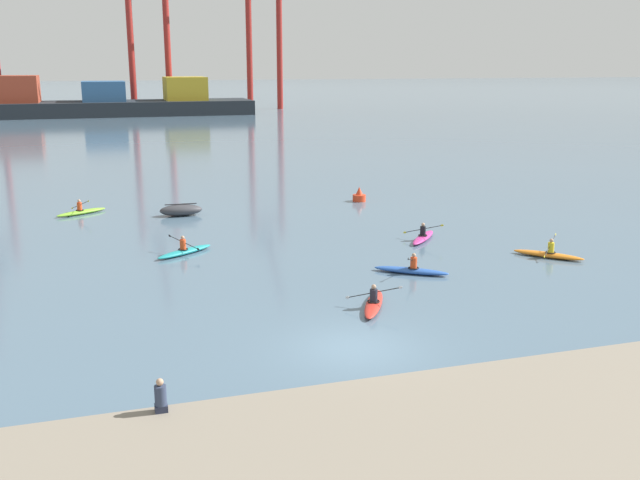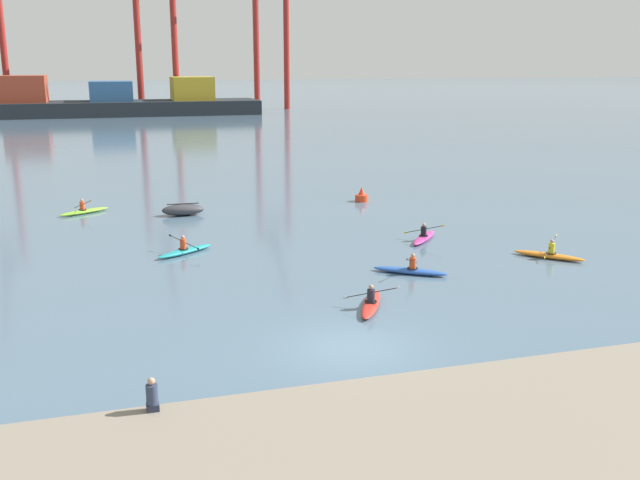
{
  "view_description": "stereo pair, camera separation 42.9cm",
  "coord_description": "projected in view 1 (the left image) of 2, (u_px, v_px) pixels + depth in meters",
  "views": [
    {
      "loc": [
        -7.69,
        -20.87,
        9.19
      ],
      "look_at": [
        2.6,
        12.32,
        0.6
      ],
      "focal_mm": 40.16,
      "sensor_mm": 36.0,
      "label": 1
    },
    {
      "loc": [
        -7.28,
        -20.99,
        9.19
      ],
      "look_at": [
        2.6,
        12.32,
        0.6
      ],
      "focal_mm": 40.16,
      "sensor_mm": 36.0,
      "label": 2
    }
  ],
  "objects": [
    {
      "name": "kayak_orange",
      "position": [
        549.0,
        254.0,
        34.8
      ],
      "size": [
        2.72,
        2.93,
        1.02
      ],
      "color": "orange",
      "rests_on": "ground"
    },
    {
      "name": "kayak_magenta",
      "position": [
        423.0,
        237.0,
        38.28
      ],
      "size": [
        2.67,
        2.97,
        0.97
      ],
      "color": "#C13384",
      "rests_on": "ground"
    },
    {
      "name": "capsized_dinghy",
      "position": [
        181.0,
        210.0,
        44.34
      ],
      "size": [
        2.64,
        1.19,
        0.76
      ],
      "color": "#38383D",
      "rests_on": "ground"
    },
    {
      "name": "kayak_red",
      "position": [
        374.0,
        303.0,
        27.69
      ],
      "size": [
        2.11,
        3.29,
        0.95
      ],
      "color": "red",
      "rests_on": "ground"
    },
    {
      "name": "ground_plane",
      "position": [
        355.0,
        348.0,
        23.76
      ],
      "size": [
        800.0,
        800.0,
        0.0
      ],
      "primitive_type": "plane",
      "color": "slate"
    },
    {
      "name": "channel_buoy",
      "position": [
        359.0,
        196.0,
        48.99
      ],
      "size": [
        0.9,
        0.9,
        1.0
      ],
      "color": "red",
      "rests_on": "ground"
    },
    {
      "name": "kayak_blue",
      "position": [
        411.0,
        270.0,
        32.14
      ],
      "size": [
        3.11,
        2.48,
        1.02
      ],
      "color": "#2856B2",
      "rests_on": "ground"
    },
    {
      "name": "gantry_crane_east_mid",
      "position": [
        264.0,
        14.0,
        143.57
      ],
      "size": [
        7.52,
        17.59,
        39.31
      ],
      "color": "maroon",
      "rests_on": "ground"
    },
    {
      "name": "kayak_teal",
      "position": [
        185.0,
        251.0,
        35.41
      ],
      "size": [
        3.14,
        2.42,
        0.95
      ],
      "color": "teal",
      "rests_on": "ground"
    },
    {
      "name": "kayak_lime",
      "position": [
        81.0,
        211.0,
        44.81
      ],
      "size": [
        3.21,
        2.3,
        1.05
      ],
      "color": "#7ABC2D",
      "rests_on": "ground"
    },
    {
      "name": "container_barge",
      "position": [
        104.0,
        102.0,
        128.93
      ],
      "size": [
        52.92,
        11.8,
        7.18
      ],
      "color": "#1E2328",
      "rests_on": "ground"
    },
    {
      "name": "seated_onlooker",
      "position": [
        161.0,
        397.0,
        17.97
      ],
      "size": [
        0.32,
        0.3,
        0.9
      ],
      "color": "#23283D",
      "rests_on": "stone_quay"
    },
    {
      "name": "gantry_crane_west_mid",
      "position": [
        148.0,
        16.0,
        133.44
      ],
      "size": [
        7.96,
        18.24,
        35.7
      ],
      "color": "maroon",
      "rests_on": "ground"
    }
  ]
}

